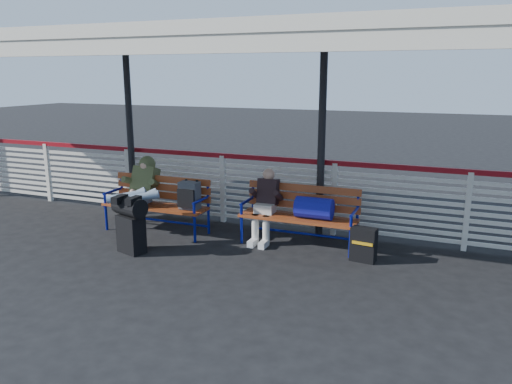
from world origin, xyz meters
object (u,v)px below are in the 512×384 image
at_px(suitcase_side, 364,245).
at_px(traveler_man, 137,194).
at_px(luggage_stack, 130,222).
at_px(companion_person, 265,204).
at_px(bench_left, 167,198).
at_px(bench_right, 307,209).

bearing_deg(suitcase_side, traveler_man, -169.02).
distance_m(luggage_stack, suitcase_side, 3.39).
xyz_separation_m(luggage_stack, companion_person, (1.65, 1.23, 0.13)).
relative_size(traveler_man, companion_person, 1.43).
xyz_separation_m(traveler_man, companion_person, (2.00, 0.54, -0.12)).
relative_size(traveler_man, suitcase_side, 3.35).
bearing_deg(bench_left, bench_right, 5.12).
bearing_deg(suitcase_side, bench_left, -174.71).
bearing_deg(companion_person, bench_left, -173.23).
xyz_separation_m(bench_left, bench_right, (2.33, 0.21, -0.00)).
distance_m(traveler_man, companion_person, 2.07).
bearing_deg(luggage_stack, suitcase_side, 33.21).
relative_size(bench_left, bench_right, 1.00).
bearing_deg(bench_right, suitcase_side, -18.32).
bearing_deg(companion_person, bench_right, 0.99).
xyz_separation_m(luggage_stack, bench_left, (-0.01, 1.03, 0.13)).
distance_m(bench_left, bench_right, 2.34).
bearing_deg(luggage_stack, traveler_man, 133.90).
bearing_deg(bench_right, bench_left, -174.88).
height_order(bench_left, companion_person, companion_person).
bearing_deg(suitcase_side, luggage_stack, -156.93).
bearing_deg(suitcase_side, bench_right, 168.73).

